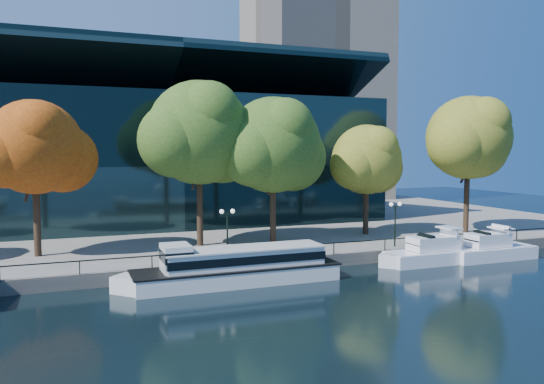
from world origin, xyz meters
name	(u,v)px	position (x,y,z in m)	size (l,w,h in m)	color
ground	(295,280)	(0.00, 0.00, 0.00)	(160.00, 160.00, 0.00)	black
promenade	(189,217)	(0.00, 36.38, 0.50)	(90.00, 67.08, 1.00)	slate
railing	(278,247)	(0.00, 3.25, 1.94)	(88.20, 0.08, 0.99)	black
convention_building	(165,160)	(-4.00, 31.79, 8.51)	(50.00, 24.57, 21.43)	black
office_tower	(314,25)	(28.00, 55.00, 33.02)	(22.50, 22.50, 65.90)	gray
tour_boat	(232,266)	(-4.64, 0.67, 1.33)	(16.52, 3.69, 3.13)	silver
cruiser_near	(434,252)	(13.49, 1.10, 0.95)	(10.57, 2.72, 3.06)	white
cruiser_far	(488,249)	(18.93, 0.57, 0.97)	(9.34, 2.59, 3.05)	white
tree_1	(37,149)	(-17.87, 11.38, 9.77)	(9.61, 7.88, 12.79)	black
tree_2	(201,135)	(-4.24, 11.34, 11.06)	(11.70, 9.59, 14.94)	black
tree_3	(275,147)	(2.36, 9.93, 9.97)	(11.07, 9.07, 13.59)	black
tree_4	(368,161)	(13.37, 11.71, 8.58)	(8.98, 7.36, 11.33)	black
tree_5	(470,140)	(24.08, 9.00, 10.82)	(10.95, 8.98, 14.39)	black
lamp_1	(227,222)	(-3.87, 4.50, 3.98)	(1.26, 0.36, 4.03)	black
lamp_2	(395,214)	(11.86, 4.50, 3.98)	(1.26, 0.36, 4.03)	black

